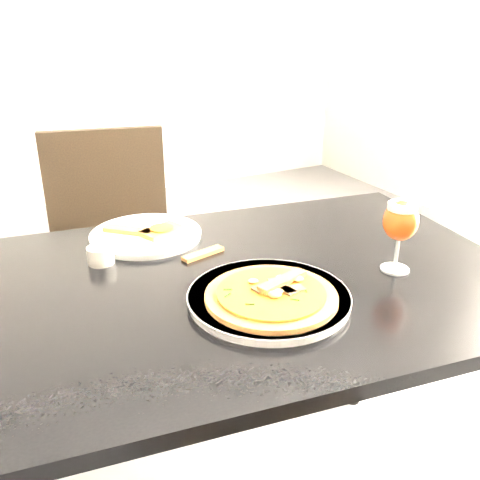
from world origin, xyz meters
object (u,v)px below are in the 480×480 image
dining_table (241,313)px  beer_glass (401,221)px  pizza (271,295)px  chair_far (113,258)px

dining_table → beer_glass: bearing=-14.0°
beer_glass → pizza: bearing=-178.0°
dining_table → chair_far: (-0.10, 0.75, -0.16)m
dining_table → chair_far: 0.77m
chair_far → beer_glass: (0.41, -0.87, 0.36)m
chair_far → pizza: chair_far is taller
pizza → beer_glass: beer_glass is taller
pizza → beer_glass: bearing=2.0°
dining_table → chair_far: size_ratio=1.42×
chair_far → dining_table: bearing=-69.7°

